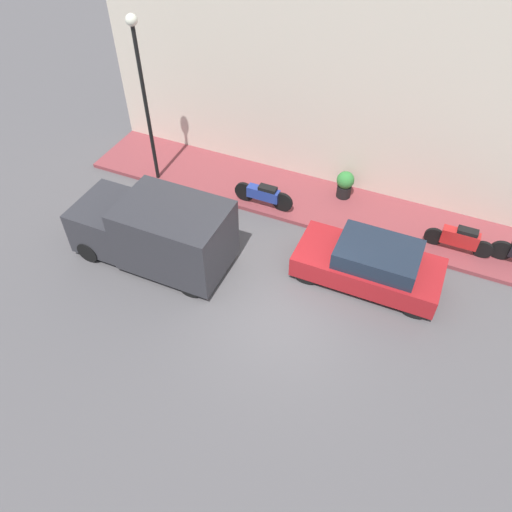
{
  "coord_description": "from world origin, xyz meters",
  "views": [
    {
      "loc": [
        -7.65,
        -2.74,
        10.36
      ],
      "look_at": [
        1.24,
        1.18,
        0.6
      ],
      "focal_mm": 35.0,
      "sensor_mm": 36.0,
      "label": 1
    }
  ],
  "objects": [
    {
      "name": "potted_plant",
      "position": [
        5.38,
        -0.12,
        0.63
      ],
      "size": [
        0.57,
        0.57,
        0.92
      ],
      "color": "black",
      "rests_on": "sidewalk"
    },
    {
      "name": "building_facade",
      "position": [
        6.14,
        0.0,
        3.78
      ],
      "size": [
        0.3,
        17.04,
        7.57
      ],
      "color": "beige",
      "rests_on": "ground_plane"
    },
    {
      "name": "ground_plane",
      "position": [
        0.0,
        0.0,
        0.0
      ],
      "size": [
        60.0,
        60.0,
        0.0
      ],
      "primitive_type": "plane",
      "color": "#514F51"
    },
    {
      "name": "sidewalk",
      "position": [
        4.77,
        0.0,
        0.07
      ],
      "size": [
        2.46,
        17.04,
        0.13
      ],
      "color": "brown",
      "rests_on": "ground_plane"
    },
    {
      "name": "parked_car",
      "position": [
        2.18,
        -1.79,
        0.63
      ],
      "size": [
        1.75,
        3.93,
        1.31
      ],
      "color": "maroon",
      "rests_on": "ground_plane"
    },
    {
      "name": "motorcycle_blue",
      "position": [
        3.89,
        2.08,
        0.56
      ],
      "size": [
        0.3,
        1.97,
        0.76
      ],
      "color": "navy",
      "rests_on": "sidewalk"
    },
    {
      "name": "delivery_van",
      "position": [
        0.6,
        4.0,
        1.04
      ],
      "size": [
        2.0,
        4.47,
        2.06
      ],
      "color": "#2D2D33",
      "rests_on": "ground_plane"
    },
    {
      "name": "motorcycle_red",
      "position": [
        4.26,
        -3.89,
        0.58
      ],
      "size": [
        0.3,
        1.93,
        0.83
      ],
      "color": "#B21E1E",
      "rests_on": "sidewalk"
    },
    {
      "name": "streetlamp",
      "position": [
        3.82,
        6.0,
        3.59
      ],
      "size": [
        0.34,
        0.34,
        5.37
      ],
      "color": "black",
      "rests_on": "sidewalk"
    }
  ]
}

